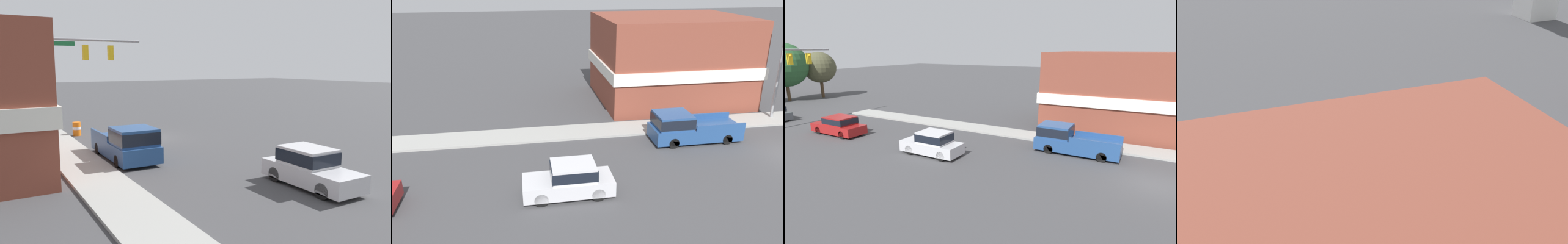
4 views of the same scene
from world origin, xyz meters
The scene contains 4 objects.
sidewalk_curb centered at (5.70, 0.00, 0.07)m, with size 2.40×60.00×0.14m.
car_lead centered at (-1.87, 13.66, 0.85)m, with size 1.78×4.32×1.66m.
pickup_truck_parked centered at (3.23, 5.53, 0.94)m, with size 2.14×5.68×1.93m.
corner_brick_building centered at (12.23, 3.44, 3.40)m, with size 9.95×11.87×6.90m.
Camera 2 is at (-17.77, 15.61, 9.99)m, focal length 35.00 mm.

